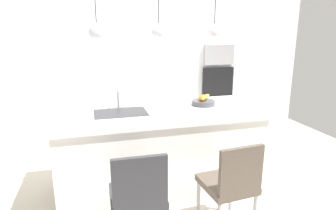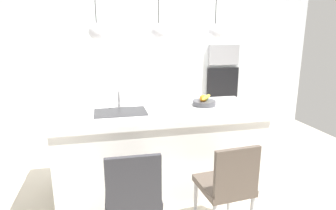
% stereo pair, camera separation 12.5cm
% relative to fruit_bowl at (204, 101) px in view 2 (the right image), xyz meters
% --- Properties ---
extents(floor, '(6.60, 6.60, 0.00)m').
position_rel_fruit_bowl_xyz_m(floor, '(-0.55, -0.07, -0.99)').
color(floor, beige).
rests_on(floor, ground).
extents(back_wall, '(6.00, 0.10, 2.60)m').
position_rel_fruit_bowl_xyz_m(back_wall, '(-0.55, 1.58, 0.31)').
color(back_wall, white).
rests_on(back_wall, ground).
extents(kitchen_island, '(2.27, 0.96, 0.94)m').
position_rel_fruit_bowl_xyz_m(kitchen_island, '(-0.55, -0.07, -0.52)').
color(kitchen_island, white).
rests_on(kitchen_island, ground).
extents(sink_basin, '(0.56, 0.40, 0.02)m').
position_rel_fruit_bowl_xyz_m(sink_basin, '(-0.98, -0.07, -0.05)').
color(sink_basin, '#2D2D30').
rests_on(sink_basin, kitchen_island).
extents(faucet, '(0.02, 0.17, 0.22)m').
position_rel_fruit_bowl_xyz_m(faucet, '(-0.98, 0.14, 0.09)').
color(faucet, silver).
rests_on(faucet, kitchen_island).
extents(fruit_bowl, '(0.27, 0.27, 0.14)m').
position_rel_fruit_bowl_xyz_m(fruit_bowl, '(0.00, 0.00, 0.00)').
color(fruit_bowl, '#4C4C51').
rests_on(fruit_bowl, kitchen_island).
extents(microwave, '(0.54, 0.08, 0.34)m').
position_rel_fruit_bowl_xyz_m(microwave, '(0.89, 1.51, 0.42)').
color(microwave, '#9E9EA3').
rests_on(microwave, back_wall).
extents(oven, '(0.56, 0.08, 0.56)m').
position_rel_fruit_bowl_xyz_m(oven, '(0.89, 1.51, -0.08)').
color(oven, black).
rests_on(oven, back_wall).
extents(chair_near, '(0.45, 0.44, 0.90)m').
position_rel_fruit_bowl_xyz_m(chair_near, '(-0.96, -1.02, -0.47)').
color(chair_near, '#333338').
rests_on(chair_near, ground).
extents(chair_middle, '(0.46, 0.48, 0.89)m').
position_rel_fruit_bowl_xyz_m(chair_middle, '(-0.14, -1.02, -0.49)').
color(chair_middle, brown).
rests_on(chair_middle, ground).
extents(pendant_light_left, '(0.17, 0.17, 0.77)m').
position_rel_fruit_bowl_xyz_m(pendant_light_left, '(-1.18, -0.07, 0.80)').
color(pendant_light_left, silver).
extents(pendant_light_center, '(0.17, 0.17, 0.77)m').
position_rel_fruit_bowl_xyz_m(pendant_light_center, '(-0.55, -0.07, 0.80)').
color(pendant_light_center, silver).
extents(pendant_light_right, '(0.17, 0.17, 0.77)m').
position_rel_fruit_bowl_xyz_m(pendant_light_right, '(0.07, -0.07, 0.80)').
color(pendant_light_right, silver).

